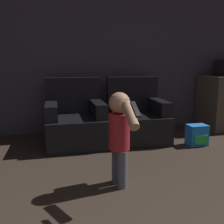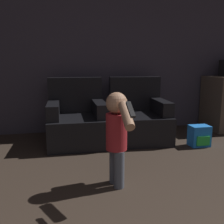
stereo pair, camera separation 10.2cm
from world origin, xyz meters
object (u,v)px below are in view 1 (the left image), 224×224
(toy_backpack, at_px, (197,135))
(armchair_left, at_px, (75,121))
(armchair_right, at_px, (136,118))
(person_toddler, at_px, (120,132))

(toy_backpack, bearing_deg, armchair_left, 162.57)
(armchair_left, relative_size, toy_backpack, 3.21)
(armchair_left, xyz_separation_m, armchair_right, (0.92, -0.00, 0.00))
(armchair_left, bearing_deg, toy_backpack, -16.94)
(armchair_right, bearing_deg, person_toddler, -110.39)
(armchair_left, distance_m, person_toddler, 1.45)
(armchair_right, relative_size, person_toddler, 1.07)
(armchair_left, relative_size, armchair_right, 0.98)
(armchair_left, distance_m, toy_backpack, 1.72)
(person_toddler, height_order, toy_backpack, person_toddler)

